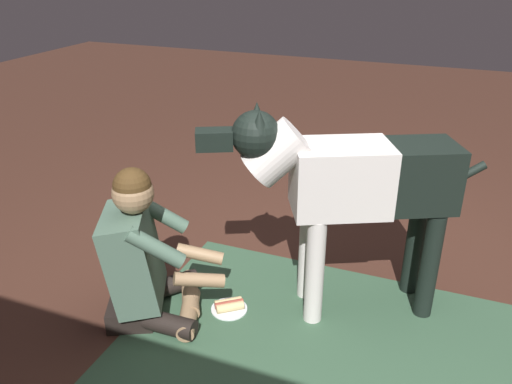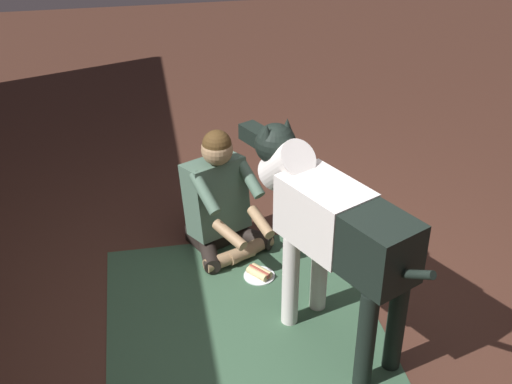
# 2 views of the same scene
# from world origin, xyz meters

# --- Properties ---
(ground_plane) EXTENTS (14.46, 14.46, 0.00)m
(ground_plane) POSITION_xyz_m (0.00, 0.00, 0.00)
(ground_plane) COLOR #43271D
(area_rug) EXTENTS (2.02, 1.62, 0.01)m
(area_rug) POSITION_xyz_m (-0.05, 0.36, 0.00)
(area_rug) COLOR #34543C
(area_rug) RESTS_ON ground
(person_sitting_on_floor) EXTENTS (0.71, 0.63, 0.88)m
(person_sitting_on_floor) POSITION_xyz_m (0.91, 0.38, 0.36)
(person_sitting_on_floor) COLOR black
(person_sitting_on_floor) RESTS_ON ground
(large_dog) EXTENTS (1.37, 0.76, 1.18)m
(large_dog) POSITION_xyz_m (-0.07, -0.10, 0.76)
(large_dog) COLOR silver
(large_dog) RESTS_ON ground
(hot_dog_on_plate) EXTENTS (0.21, 0.21, 0.06)m
(hot_dog_on_plate) POSITION_xyz_m (0.51, 0.18, 0.03)
(hot_dog_on_plate) COLOR white
(hot_dog_on_plate) RESTS_ON ground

